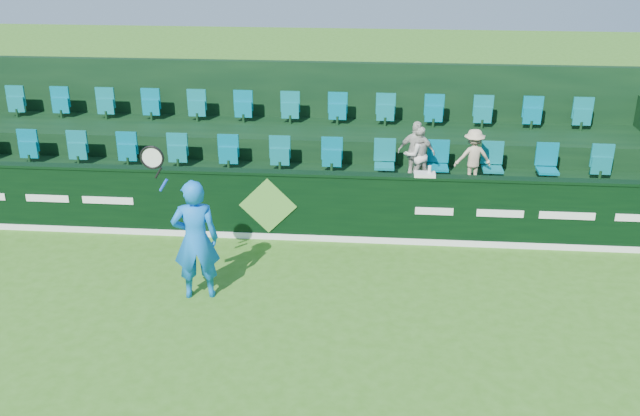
# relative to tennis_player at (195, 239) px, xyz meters

# --- Properties ---
(ground) EXTENTS (60.00, 60.00, 0.00)m
(ground) POSITION_rel_tennis_player_xyz_m (0.81, -1.68, -1.02)
(ground) COLOR #346C19
(ground) RESTS_ON ground
(sponsor_hoarding) EXTENTS (16.00, 0.25, 1.35)m
(sponsor_hoarding) POSITION_rel_tennis_player_xyz_m (0.82, 2.32, -0.35)
(sponsor_hoarding) COLOR black
(sponsor_hoarding) RESTS_ON ground
(stand_tier_front) EXTENTS (16.00, 2.00, 0.80)m
(stand_tier_front) POSITION_rel_tennis_player_xyz_m (0.81, 3.42, -0.62)
(stand_tier_front) COLOR black
(stand_tier_front) RESTS_ON ground
(stand_tier_back) EXTENTS (16.00, 1.80, 1.30)m
(stand_tier_back) POSITION_rel_tennis_player_xyz_m (0.81, 5.32, -0.37)
(stand_tier_back) COLOR black
(stand_tier_back) RESTS_ON ground
(stand_rear) EXTENTS (16.00, 4.10, 2.60)m
(stand_rear) POSITION_rel_tennis_player_xyz_m (0.81, 5.77, 0.20)
(stand_rear) COLOR black
(stand_rear) RESTS_ON ground
(seat_row_front) EXTENTS (13.50, 0.50, 0.60)m
(seat_row_front) POSITION_rel_tennis_player_xyz_m (0.81, 3.82, 0.08)
(seat_row_front) COLOR #0B6B70
(seat_row_front) RESTS_ON stand_tier_front
(seat_row_back) EXTENTS (13.50, 0.50, 0.60)m
(seat_row_back) POSITION_rel_tennis_player_xyz_m (0.81, 5.62, 0.58)
(seat_row_back) COLOR #0B6B70
(seat_row_back) RESTS_ON stand_tier_back
(tennis_player) EXTENTS (1.22, 0.62, 2.66)m
(tennis_player) POSITION_rel_tennis_player_xyz_m (0.00, 0.00, 0.00)
(tennis_player) COLOR blue
(tennis_player) RESTS_ON ground
(spectator_left) EXTENTS (0.69, 0.62, 1.15)m
(spectator_left) POSITION_rel_tennis_player_xyz_m (3.61, 3.44, 0.36)
(spectator_left) COLOR silver
(spectator_left) RESTS_ON stand_tier_front
(spectator_middle) EXTENTS (0.78, 0.44, 1.25)m
(spectator_middle) POSITION_rel_tennis_player_xyz_m (3.60, 3.44, 0.41)
(spectator_middle) COLOR beige
(spectator_middle) RESTS_ON stand_tier_front
(spectator_right) EXTENTS (0.78, 0.53, 1.12)m
(spectator_right) POSITION_rel_tennis_player_xyz_m (4.71, 3.44, 0.34)
(spectator_right) COLOR #C6B18C
(spectator_right) RESTS_ON stand_tier_front
(towel) EXTENTS (0.39, 0.25, 0.06)m
(towel) POSITION_rel_tennis_player_xyz_m (3.71, 2.32, 0.36)
(towel) COLOR silver
(towel) RESTS_ON sponsor_hoarding
(drinks_bottle) EXTENTS (0.06, 0.06, 0.20)m
(drinks_bottle) POSITION_rel_tennis_player_xyz_m (3.79, 2.32, 0.43)
(drinks_bottle) COLOR white
(drinks_bottle) RESTS_ON sponsor_hoarding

